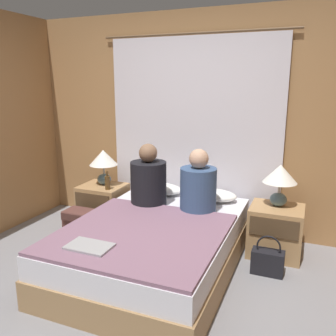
{
  "coord_description": "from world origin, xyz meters",
  "views": [
    {
      "loc": [
        1.27,
        -2.15,
        1.73
      ],
      "look_at": [
        0.0,
        0.97,
        0.91
      ],
      "focal_mm": 38.0,
      "sensor_mm": 36.0,
      "label": 1
    }
  ],
  "objects_px": {
    "beer_bottle_on_left_stand": "(108,182)",
    "backpack_on_floor": "(80,223)",
    "pillow_left": "(160,189)",
    "pillow_right": "(212,195)",
    "nightstand_right": "(275,231)",
    "handbag_on_floor": "(268,261)",
    "lamp_right": "(280,178)",
    "nightstand_left": "(103,205)",
    "bed": "(156,245)",
    "laptop_on_bed": "(89,246)",
    "person_right_in_bed": "(198,187)",
    "person_left_in_bed": "(148,181)",
    "lamp_left": "(103,161)"
  },
  "relations": [
    {
      "from": "bed",
      "to": "beer_bottle_on_left_stand",
      "type": "xyz_separation_m",
      "value": [
        -0.87,
        0.59,
        0.37
      ]
    },
    {
      "from": "person_right_in_bed",
      "to": "laptop_on_bed",
      "type": "bearing_deg",
      "value": -113.95
    },
    {
      "from": "pillow_left",
      "to": "person_left_in_bed",
      "type": "bearing_deg",
      "value": -83.94
    },
    {
      "from": "pillow_right",
      "to": "handbag_on_floor",
      "type": "bearing_deg",
      "value": -37.8
    },
    {
      "from": "pillow_left",
      "to": "pillow_right",
      "type": "bearing_deg",
      "value": 0.0
    },
    {
      "from": "laptop_on_bed",
      "to": "lamp_left",
      "type": "bearing_deg",
      "value": 118.02
    },
    {
      "from": "nightstand_right",
      "to": "backpack_on_floor",
      "type": "distance_m",
      "value": 2.1
    },
    {
      "from": "bed",
      "to": "laptop_on_bed",
      "type": "xyz_separation_m",
      "value": [
        -0.24,
        -0.72,
        0.27
      ]
    },
    {
      "from": "nightstand_right",
      "to": "backpack_on_floor",
      "type": "relative_size",
      "value": 1.5
    },
    {
      "from": "nightstand_right",
      "to": "lamp_right",
      "type": "height_order",
      "value": "lamp_right"
    },
    {
      "from": "person_left_in_bed",
      "to": "person_right_in_bed",
      "type": "bearing_deg",
      "value": 0.0
    },
    {
      "from": "nightstand_right",
      "to": "backpack_on_floor",
      "type": "xyz_separation_m",
      "value": [
        -2.05,
        -0.45,
        -0.06
      ]
    },
    {
      "from": "bed",
      "to": "handbag_on_floor",
      "type": "height_order",
      "value": "bed"
    },
    {
      "from": "bed",
      "to": "handbag_on_floor",
      "type": "bearing_deg",
      "value": 15.75
    },
    {
      "from": "nightstand_right",
      "to": "person_left_in_bed",
      "type": "xyz_separation_m",
      "value": [
        -1.29,
        -0.27,
        0.46
      ]
    },
    {
      "from": "beer_bottle_on_left_stand",
      "to": "backpack_on_floor",
      "type": "bearing_deg",
      "value": -115.38
    },
    {
      "from": "person_left_in_bed",
      "to": "laptop_on_bed",
      "type": "xyz_separation_m",
      "value": [
        0.04,
        -1.15,
        -0.22
      ]
    },
    {
      "from": "laptop_on_bed",
      "to": "backpack_on_floor",
      "type": "height_order",
      "value": "laptop_on_bed"
    },
    {
      "from": "pillow_right",
      "to": "handbag_on_floor",
      "type": "distance_m",
      "value": 0.95
    },
    {
      "from": "pillow_left",
      "to": "person_left_in_bed",
      "type": "relative_size",
      "value": 0.84
    },
    {
      "from": "lamp_right",
      "to": "laptop_on_bed",
      "type": "distance_m",
      "value": 1.95
    },
    {
      "from": "pillow_left",
      "to": "beer_bottle_on_left_stand",
      "type": "xyz_separation_m",
      "value": [
        -0.56,
        -0.23,
        0.08
      ]
    },
    {
      "from": "lamp_left",
      "to": "backpack_on_floor",
      "type": "relative_size",
      "value": 1.24
    },
    {
      "from": "lamp_left",
      "to": "person_right_in_bed",
      "type": "height_order",
      "value": "person_right_in_bed"
    },
    {
      "from": "bed",
      "to": "beer_bottle_on_left_stand",
      "type": "height_order",
      "value": "beer_bottle_on_left_stand"
    },
    {
      "from": "handbag_on_floor",
      "to": "beer_bottle_on_left_stand",
      "type": "bearing_deg",
      "value": 170.72
    },
    {
      "from": "pillow_right",
      "to": "backpack_on_floor",
      "type": "relative_size",
      "value": 1.6
    },
    {
      "from": "bed",
      "to": "nightstand_right",
      "type": "relative_size",
      "value": 3.94
    },
    {
      "from": "nightstand_left",
      "to": "laptop_on_bed",
      "type": "bearing_deg",
      "value": -61.14
    },
    {
      "from": "bed",
      "to": "beer_bottle_on_left_stand",
      "type": "bearing_deg",
      "value": 145.98
    },
    {
      "from": "nightstand_right",
      "to": "pillow_left",
      "type": "xyz_separation_m",
      "value": [
        -1.33,
        0.11,
        0.26
      ]
    },
    {
      "from": "person_right_in_bed",
      "to": "lamp_right",
      "type": "bearing_deg",
      "value": 23.26
    },
    {
      "from": "nightstand_left",
      "to": "nightstand_right",
      "type": "xyz_separation_m",
      "value": [
        2.03,
        0.0,
        0.0
      ]
    },
    {
      "from": "lamp_right",
      "to": "pillow_right",
      "type": "relative_size",
      "value": 0.77
    },
    {
      "from": "pillow_left",
      "to": "backpack_on_floor",
      "type": "bearing_deg",
      "value": -141.66
    },
    {
      "from": "bed",
      "to": "lamp_right",
      "type": "distance_m",
      "value": 1.39
    },
    {
      "from": "pillow_right",
      "to": "person_left_in_bed",
      "type": "relative_size",
      "value": 0.84
    },
    {
      "from": "pillow_left",
      "to": "pillow_right",
      "type": "xyz_separation_m",
      "value": [
        0.63,
        0.0,
        0.0
      ]
    },
    {
      "from": "pillow_left",
      "to": "backpack_on_floor",
      "type": "distance_m",
      "value": 0.97
    },
    {
      "from": "lamp_left",
      "to": "person_left_in_bed",
      "type": "bearing_deg",
      "value": -23.22
    },
    {
      "from": "lamp_right",
      "to": "person_right_in_bed",
      "type": "height_order",
      "value": "person_right_in_bed"
    },
    {
      "from": "nightstand_left",
      "to": "handbag_on_floor",
      "type": "height_order",
      "value": "nightstand_left"
    },
    {
      "from": "nightstand_right",
      "to": "beer_bottle_on_left_stand",
      "type": "height_order",
      "value": "beer_bottle_on_left_stand"
    },
    {
      "from": "backpack_on_floor",
      "to": "handbag_on_floor",
      "type": "bearing_deg",
      "value": 1.04
    },
    {
      "from": "person_right_in_bed",
      "to": "beer_bottle_on_left_stand",
      "type": "height_order",
      "value": "person_right_in_bed"
    },
    {
      "from": "pillow_right",
      "to": "person_right_in_bed",
      "type": "bearing_deg",
      "value": -95.84
    },
    {
      "from": "lamp_left",
      "to": "person_right_in_bed",
      "type": "xyz_separation_m",
      "value": [
        1.29,
        -0.32,
        -0.09
      ]
    },
    {
      "from": "nightstand_left",
      "to": "lamp_right",
      "type": "distance_m",
      "value": 2.11
    },
    {
      "from": "lamp_left",
      "to": "backpack_on_floor",
      "type": "distance_m",
      "value": 0.79
    },
    {
      "from": "laptop_on_bed",
      "to": "person_right_in_bed",
      "type": "bearing_deg",
      "value": 66.05
    }
  ]
}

